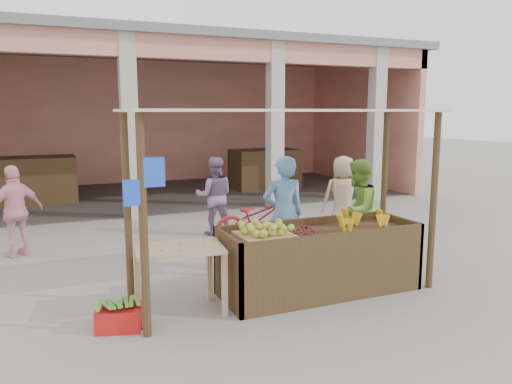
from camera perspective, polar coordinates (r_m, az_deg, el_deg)
name	(u,v)px	position (r m, az deg, el deg)	size (l,w,h in m)	color
ground	(285,297)	(6.57, 3.32, -11.85)	(60.00, 60.00, 0.00)	gray
market_building	(148,99)	(14.68, -12.27, 10.33)	(14.40, 6.40, 4.20)	#EF937D
fruit_stall	(319,262)	(6.66, 7.25, -7.96)	(2.60, 0.95, 0.80)	#4C361E
stall_awning	(283,143)	(6.19, 3.12, 5.66)	(4.09, 1.35, 2.39)	#4C361E
banana_heap	(364,220)	(6.96, 12.29, -3.15)	(1.04, 0.56, 0.19)	gold
melon_tray	(264,232)	(6.19, 0.97, -4.55)	(0.67, 0.58, 0.18)	tan
berry_heap	(304,231)	(6.37, 5.53, -4.41)	(0.40, 0.33, 0.13)	maroon
side_table	(180,258)	(5.90, -8.73, -7.52)	(1.07, 0.77, 0.81)	tan
papaya_pile	(179,239)	(5.84, -8.78, -5.35)	(0.64, 0.37, 0.18)	#4E9831
red_crate	(119,318)	(5.82, -15.36, -13.73)	(0.48, 0.34, 0.25)	red
plantain_bundle	(119,304)	(5.76, -15.43, -12.25)	(0.37, 0.26, 0.07)	#539135
produce_sacks	(276,197)	(12.32, 2.33, -0.55)	(0.90, 0.67, 0.54)	brown
vendor_blue	(283,211)	(7.32, 3.16, -2.14)	(0.69, 0.51, 1.84)	#598FC5
vendor_green	(357,208)	(8.02, 11.52, -1.79)	(0.82, 0.48, 1.71)	#7DB439
motorcycle	(257,218)	(8.88, 0.13, -2.95)	(1.87, 0.64, 0.98)	maroon
shopper_b	(16,208)	(9.01, -25.77, -1.66)	(0.94, 0.50, 1.61)	pink
shopper_c	(343,193)	(9.44, 9.88, -0.08)	(0.83, 0.54, 1.72)	tan
shopper_f	(214,192)	(9.61, -4.77, -0.03)	(0.80, 0.46, 1.65)	slate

